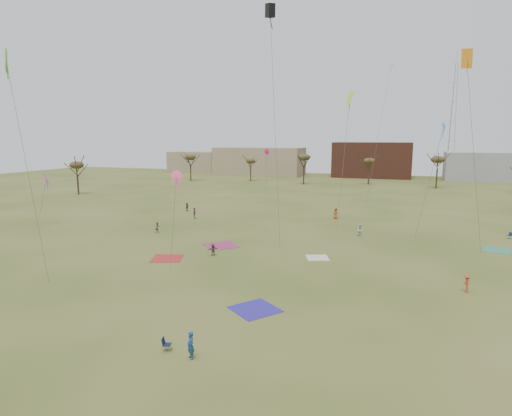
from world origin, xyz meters
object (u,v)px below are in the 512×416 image
(camp_chair_center, at_px, (167,347))
(camp_chair_right, at_px, (509,237))
(flyer_near_right, at_px, (191,345))
(radio_tower, at_px, (452,121))

(camp_chair_center, distance_m, camp_chair_right, 49.76)
(flyer_near_right, bearing_deg, radio_tower, 118.85)
(flyer_near_right, distance_m, camp_chair_center, 2.02)
(flyer_near_right, bearing_deg, camp_chair_center, -150.87)
(camp_chair_center, relative_size, radio_tower, 0.02)
(flyer_near_right, relative_size, camp_chair_right, 2.00)
(camp_chair_center, bearing_deg, flyer_near_right, -116.62)
(camp_chair_right, height_order, radio_tower, radio_tower)
(camp_chair_right, bearing_deg, radio_tower, 138.91)
(flyer_near_right, height_order, camp_chair_center, flyer_near_right)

